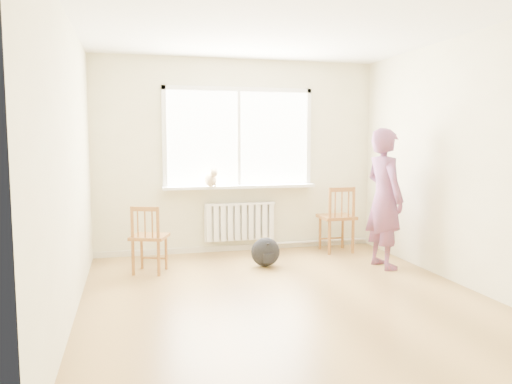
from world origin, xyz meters
TOP-DOWN VIEW (x-y plane):
  - floor at (0.00, 0.00)m, footprint 4.50×4.50m
  - ceiling at (0.00, 0.00)m, footprint 4.50×4.50m
  - back_wall at (0.00, 2.25)m, footprint 4.00×0.01m
  - window at (0.00, 2.22)m, footprint 2.12×0.05m
  - windowsill at (0.00, 2.14)m, footprint 2.15×0.22m
  - radiator at (0.00, 2.16)m, footprint 1.00×0.12m
  - heating_pipe at (1.25, 2.19)m, footprint 1.40×0.04m
  - baseboard at (0.00, 2.23)m, footprint 4.00×0.03m
  - chair_left at (-1.30, 1.29)m, footprint 0.51×0.50m
  - chair_right at (1.33, 1.79)m, footprint 0.46×0.44m
  - person at (1.55, 0.88)m, footprint 0.48×0.67m
  - cat at (-0.42, 2.06)m, footprint 0.23×0.38m
  - backpack at (0.13, 1.27)m, footprint 0.39×0.31m

SIDE VIEW (x-z plane):
  - floor at x=0.00m, z-range 0.00..0.00m
  - baseboard at x=0.00m, z-range 0.00..0.08m
  - heating_pipe at x=1.25m, z-range 0.06..0.10m
  - backpack at x=0.13m, z-range 0.00..0.36m
  - chair_left at x=-1.30m, z-range 0.00..0.82m
  - radiator at x=0.00m, z-range 0.16..0.71m
  - chair_right at x=1.33m, z-range 0.00..0.94m
  - person at x=1.55m, z-range 0.00..1.72m
  - windowsill at x=0.00m, z-range 0.91..0.95m
  - cat at x=-0.42m, z-range 0.93..1.19m
  - back_wall at x=0.00m, z-range 0.00..2.70m
  - window at x=0.00m, z-range 0.95..2.37m
  - ceiling at x=0.00m, z-range 2.70..2.70m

